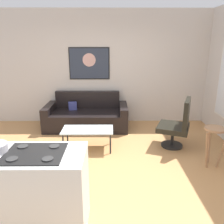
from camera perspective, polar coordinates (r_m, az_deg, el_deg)
name	(u,v)px	position (r m, az deg, el deg)	size (l,w,h in m)	color
ground	(101,168)	(3.96, -2.69, -13.89)	(6.40, 6.40, 0.04)	tan
back_wall	(104,68)	(5.86, -1.99, 10.93)	(6.40, 0.05, 2.80)	beige
couch	(87,117)	(5.63, -6.36, -1.13)	(1.98, 0.95, 0.84)	black
coffee_table	(88,131)	(4.44, -6.11, -4.73)	(0.98, 0.50, 0.41)	silver
armchair	(178,124)	(4.64, 16.16, -3.01)	(0.77, 0.78, 0.99)	black
bar_stool	(214,136)	(4.10, 24.19, -5.61)	(0.39, 0.38, 0.69)	#A0734F
kitchen_counter	(12,192)	(2.81, -23.69, -17.91)	(1.60, 0.62, 0.94)	white
wall_painting	(89,63)	(5.82, -5.71, 11.99)	(1.01, 0.03, 0.79)	black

